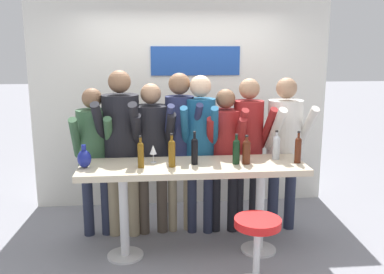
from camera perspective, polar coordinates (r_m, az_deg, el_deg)
The scene contains 21 objects.
ground_plane at distance 4.50m, azimuth 0.12°, elevation -15.24°, with size 40.00×40.00×0.00m, color gray.
back_wall at distance 5.54m, azimuth -1.38°, elevation 5.03°, with size 3.79×0.12×2.76m.
tasting_table at distance 4.20m, azimuth 0.12°, elevation -5.57°, with size 2.19×0.62×0.94m.
bar_stool at distance 3.78m, azimuth 8.66°, elevation -13.72°, with size 0.42×0.42×0.64m.
person_far_left at distance 4.68m, azimuth -12.91°, elevation -1.25°, with size 0.44×0.53×1.64m.
person_left at distance 4.59m, azimuth -9.43°, elevation 0.12°, with size 0.51×0.62×1.82m.
person_center_left at distance 4.63m, azimuth -5.38°, elevation -0.82°, with size 0.48×0.57×1.68m.
person_center at distance 4.66m, azimuth -1.64°, elevation 0.47°, with size 0.41×0.55×1.79m.
person_center_right at distance 4.60m, azimuth 1.11°, elevation 0.07°, with size 0.44×0.57×1.76m.
person_right at distance 4.67m, azimuth 4.42°, elevation -1.11°, with size 0.45×0.55×1.62m.
person_far_right at distance 4.73m, azimuth 7.52°, elevation -0.03°, with size 0.44×0.56×1.73m.
person_rightmost at distance 4.80m, azimuth 12.26°, elevation -0.15°, with size 0.50×0.60×1.73m.
wine_bottle_0 at distance 4.15m, azimuth 5.92°, elevation -1.77°, with size 0.07×0.07×0.30m.
wine_bottle_1 at distance 4.30m, azimuth 13.96°, elevation -1.52°, with size 0.06×0.06×0.32m.
wine_bottle_2 at distance 4.03m, azimuth -6.85°, elevation -2.20°, with size 0.06×0.06×0.31m.
wine_bottle_3 at distance 4.39m, azimuth 11.16°, elevation -1.18°, with size 0.07×0.07×0.29m.
wine_bottle_4 at distance 4.03m, azimuth -2.71°, elevation -1.99°, with size 0.07×0.07×0.32m.
wine_bottle_5 at distance 4.11m, azimuth 0.34°, elevation -1.71°, with size 0.06×0.06×0.33m.
wine_bottle_6 at distance 4.17m, azimuth 7.26°, elevation -1.80°, with size 0.08×0.08×0.28m.
wine_glass_0 at distance 4.20m, azimuth -5.20°, elevation -1.76°, with size 0.07×0.07×0.18m.
decorative_vase at distance 4.15m, azimuth -14.17°, elevation -2.78°, with size 0.13×0.13×0.22m.
Camera 1 is at (-0.39, -3.98, 2.07)m, focal length 40.00 mm.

